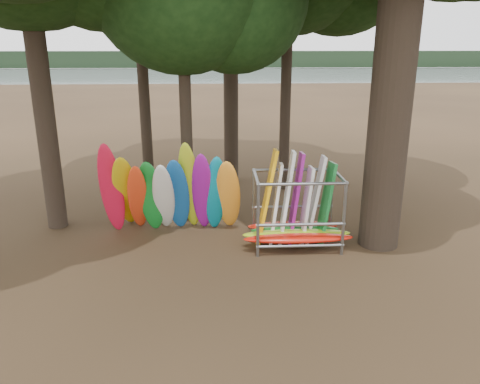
{
  "coord_description": "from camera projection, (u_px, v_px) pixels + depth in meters",
  "views": [
    {
      "loc": [
        -0.59,
        -12.21,
        5.77
      ],
      "look_at": [
        0.15,
        1.5,
        1.4
      ],
      "focal_mm": 35.0,
      "sensor_mm": 36.0,
      "label": 1
    }
  ],
  "objects": [
    {
      "name": "ground",
      "position": [
        238.0,
        254.0,
        13.4
      ],
      "size": [
        120.0,
        120.0,
        0.0
      ],
      "primitive_type": "plane",
      "color": "#47331E",
      "rests_on": "ground"
    },
    {
      "name": "far_shore",
      "position": [
        216.0,
        59.0,
        117.47
      ],
      "size": [
        160.0,
        4.0,
        4.0
      ],
      "primitive_type": "cube",
      "color": "black",
      "rests_on": "ground"
    },
    {
      "name": "lake",
      "position": [
        218.0,
        84.0,
        70.49
      ],
      "size": [
        160.0,
        160.0,
        0.0
      ],
      "primitive_type": "plane",
      "color": "gray",
      "rests_on": "ground"
    },
    {
      "name": "storage_rack",
      "position": [
        296.0,
        213.0,
        13.74
      ],
      "size": [
        3.22,
        1.52,
        2.91
      ],
      "color": "slate",
      "rests_on": "ground"
    },
    {
      "name": "kayak_row",
      "position": [
        169.0,
        194.0,
        14.48
      ],
      "size": [
        4.41,
        2.33,
        3.18
      ],
      "color": "red",
      "rests_on": "ground"
    }
  ]
}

